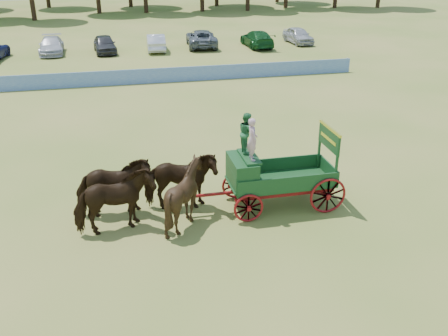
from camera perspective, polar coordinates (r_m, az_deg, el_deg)
ground at (r=20.30m, az=5.52°, el=-2.51°), size 160.00×160.00×0.00m
horse_lead_left at (r=17.28m, az=-12.40°, el=-3.82°), size 2.90×1.80×2.28m
horse_lead_right at (r=18.26m, az=-12.49°, el=-2.22°), size 2.71×1.26×2.28m
horse_wheel_left at (r=17.40m, az=-4.49°, el=-3.06°), size 2.40×2.22×2.28m
horse_wheel_right at (r=18.38m, az=-5.01°, el=-1.52°), size 2.81×1.51×2.28m
farm_dray at (r=18.30m, az=4.41°, el=-0.01°), size 6.00×2.00×3.68m
sponsor_banner at (r=36.51m, az=-4.83°, el=10.63°), size 26.00×0.08×1.05m
parked_cars at (r=47.79m, az=-11.87°, el=13.76°), size 40.39×7.53×1.60m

